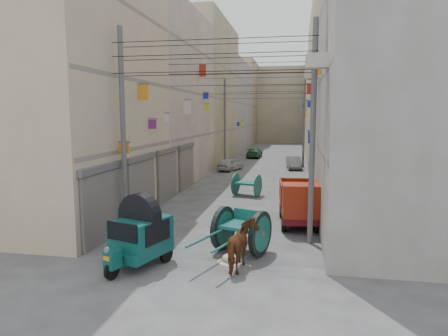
% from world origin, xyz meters
% --- Properties ---
extents(ground, '(140.00, 140.00, 0.00)m').
position_xyz_m(ground, '(0.00, 0.00, 0.00)').
color(ground, '#414143').
rests_on(ground, ground).
extents(building_row_left, '(8.00, 62.00, 14.00)m').
position_xyz_m(building_row_left, '(-8.00, 34.13, 6.46)').
color(building_row_left, '#C7B596').
rests_on(building_row_left, ground).
extents(building_row_right, '(8.00, 62.00, 14.00)m').
position_xyz_m(building_row_right, '(8.00, 34.13, 6.46)').
color(building_row_right, '#A6A09C').
rests_on(building_row_right, ground).
extents(end_cap_building, '(22.00, 10.00, 13.00)m').
position_xyz_m(end_cap_building, '(0.00, 66.00, 6.50)').
color(end_cap_building, tan).
rests_on(end_cap_building, ground).
extents(shutters_left, '(0.18, 14.40, 2.88)m').
position_xyz_m(shutters_left, '(-3.92, 10.38, 1.49)').
color(shutters_left, '#515156').
rests_on(shutters_left, ground).
extents(signboards, '(8.22, 40.52, 5.67)m').
position_xyz_m(signboards, '(-0.01, 21.66, 3.43)').
color(signboards, '#D9EE1A').
rests_on(signboards, ground).
extents(ac_units, '(0.70, 6.55, 3.35)m').
position_xyz_m(ac_units, '(3.65, 7.67, 7.43)').
color(ac_units, '#BDB7A9').
rests_on(ac_units, ground).
extents(utility_poles, '(7.40, 22.20, 8.00)m').
position_xyz_m(utility_poles, '(0.00, 17.00, 4.00)').
color(utility_poles, '#555557').
rests_on(utility_poles, ground).
extents(overhead_cables, '(7.40, 22.52, 1.12)m').
position_xyz_m(overhead_cables, '(0.00, 14.40, 6.77)').
color(overhead_cables, black).
rests_on(overhead_cables, ground).
extents(auto_rickshaw, '(1.89, 2.57, 1.74)m').
position_xyz_m(auto_rickshaw, '(-1.67, 2.77, 1.03)').
color(auto_rickshaw, black).
rests_on(auto_rickshaw, ground).
extents(tonga_cart, '(2.33, 3.61, 1.53)m').
position_xyz_m(tonga_cart, '(1.26, 4.49, 0.80)').
color(tonga_cart, black).
rests_on(tonga_cart, ground).
extents(mini_truck, '(1.82, 3.60, 1.96)m').
position_xyz_m(mini_truck, '(3.23, 8.07, 0.94)').
color(mini_truck, black).
rests_on(mini_truck, ground).
extents(second_cart, '(1.74, 1.61, 1.30)m').
position_xyz_m(second_cart, '(0.21, 14.22, 0.69)').
color(second_cart, '#14594F').
rests_on(second_cart, ground).
extents(feed_sack, '(0.52, 0.42, 0.26)m').
position_xyz_m(feed_sack, '(1.04, 3.56, 0.13)').
color(feed_sack, beige).
rests_on(feed_sack, ground).
extents(horse, '(0.91, 1.79, 1.47)m').
position_xyz_m(horse, '(1.51, 3.00, 0.73)').
color(horse, brown).
rests_on(horse, ground).
extents(distant_car_white, '(2.18, 3.34, 1.06)m').
position_xyz_m(distant_car_white, '(-2.54, 24.80, 0.53)').
color(distant_car_white, '#BDBDBD').
rests_on(distant_car_white, ground).
extents(distant_car_grey, '(1.51, 3.41, 1.09)m').
position_xyz_m(distant_car_grey, '(2.80, 26.82, 0.54)').
color(distant_car_grey, '#4F5452').
rests_on(distant_car_grey, ground).
extents(distant_car_green, '(1.60, 3.74, 1.07)m').
position_xyz_m(distant_car_green, '(-1.66, 35.80, 0.54)').
color(distant_car_green, '#1E5831').
rests_on(distant_car_green, ground).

